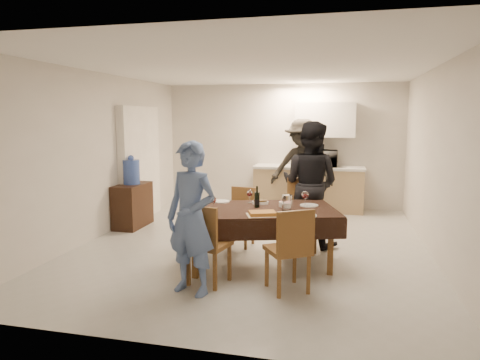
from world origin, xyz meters
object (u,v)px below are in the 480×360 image
(person_near, at_px, (191,218))
(person_far, at_px, (310,184))
(microwave, at_px, (322,158))
(console, at_px, (133,205))
(water_jug, at_px, (131,172))
(dining_table, at_px, (260,211))
(wine_bottle, at_px, (257,197))
(water_pitcher, at_px, (287,203))
(person_kitchen, at_px, (302,167))
(savoury_tart, at_px, (262,213))

(person_near, xyz_separation_m, person_far, (1.10, 2.10, 0.09))
(microwave, distance_m, person_near, 4.72)
(console, height_order, water_jug, water_jug)
(water_jug, xyz_separation_m, person_far, (3.08, -0.37, -0.04))
(dining_table, distance_m, console, 2.92)
(wine_bottle, height_order, person_near, person_near)
(person_near, distance_m, person_far, 2.37)
(dining_table, distance_m, water_pitcher, 0.38)
(console, xyz_separation_m, person_far, (3.08, -0.37, 0.55))
(water_jug, bearing_deg, water_pitcher, -27.08)
(microwave, height_order, person_kitchen, person_kitchen)
(savoury_tart, relative_size, person_kitchen, 0.19)
(dining_table, height_order, person_near, person_near)
(console, height_order, water_pitcher, water_pitcher)
(dining_table, distance_m, person_kitchen, 3.09)
(savoury_tart, xyz_separation_m, microwave, (0.52, 3.90, 0.31))
(person_near, height_order, person_kitchen, person_kitchen)
(person_near, xyz_separation_m, person_kitchen, (0.80, 4.12, 0.11))
(person_near, bearing_deg, dining_table, 79.08)
(water_jug, distance_m, person_kitchen, 3.23)
(wine_bottle, bearing_deg, dining_table, -45.00)
(wine_bottle, height_order, person_far, person_far)
(dining_table, xyz_separation_m, water_jug, (-2.53, 1.42, 0.26))
(savoury_tart, distance_m, microwave, 3.95)
(dining_table, distance_m, savoury_tart, 0.40)
(savoury_tart, height_order, person_kitchen, person_kitchen)
(dining_table, relative_size, savoury_tart, 5.91)
(savoury_tart, xyz_separation_m, person_near, (-0.65, -0.67, 0.06))
(wine_bottle, xyz_separation_m, person_near, (-0.50, -1.10, -0.06))
(console, xyz_separation_m, wine_bottle, (2.48, -1.37, 0.51))
(console, bearing_deg, wine_bottle, -28.96)
(savoury_tart, height_order, microwave, microwave)
(water_jug, relative_size, person_kitchen, 0.23)
(person_near, bearing_deg, wine_bottle, 82.28)
(person_kitchen, bearing_deg, water_pitcher, -88.19)
(console, xyz_separation_m, person_kitchen, (2.78, 1.65, 0.56))
(dining_table, bearing_deg, savoury_tart, -92.15)
(water_jug, distance_m, wine_bottle, 2.83)
(water_jug, bearing_deg, savoury_tart, -34.43)
(water_jug, height_order, person_far, person_far)
(water_pitcher, relative_size, microwave, 0.33)
(wine_bottle, xyz_separation_m, person_far, (0.60, 1.00, 0.04))
(console, height_order, person_far, person_far)
(dining_table, height_order, water_jug, water_jug)
(wine_bottle, distance_m, person_kitchen, 3.04)
(microwave, bearing_deg, person_near, 75.67)
(wine_bottle, relative_size, person_far, 0.15)
(microwave, distance_m, person_far, 2.48)
(water_pitcher, relative_size, savoury_tart, 0.54)
(water_jug, height_order, wine_bottle, water_jug)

